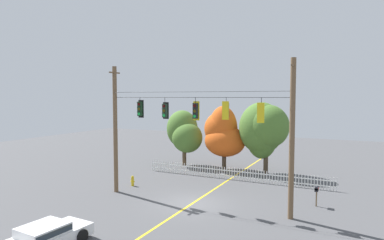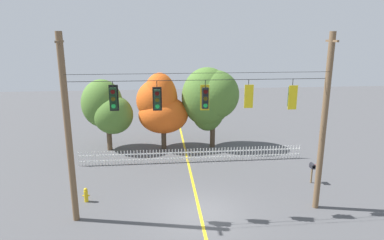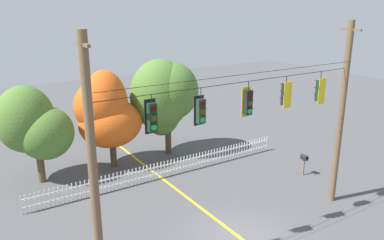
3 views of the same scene
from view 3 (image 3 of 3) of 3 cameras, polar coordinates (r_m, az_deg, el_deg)
ground at (r=18.01m, az=6.84°, el=-16.63°), size 80.00×80.00×0.00m
lane_centerline_stripe at (r=18.00m, az=6.84°, el=-16.62°), size 0.16×36.00×0.01m
signal_support_span at (r=15.94m, az=7.41°, el=-2.53°), size 12.81×1.10×9.16m
traffic_signal_eastbound_side at (r=13.34m, az=-5.92°, el=0.43°), size 0.43×0.38×1.42m
traffic_signal_northbound_primary at (r=14.34m, az=1.27°, el=1.33°), size 0.43×0.38×1.45m
traffic_signal_southbound_primary at (r=15.67m, az=8.18°, el=2.58°), size 0.43×0.38×1.48m
traffic_signal_northbound_secondary at (r=17.05m, az=13.57°, el=3.66°), size 0.43×0.38×1.36m
traffic_signal_westbound_side at (r=18.68m, az=18.23°, el=4.11°), size 0.43×0.38×1.48m
white_picket_fence at (r=23.16m, az=-3.82°, el=-7.13°), size 16.12×0.06×1.02m
autumn_maple_near_fence at (r=23.28m, az=-22.18°, el=-0.73°), size 4.04×3.57×5.62m
autumn_maple_mid at (r=24.26m, az=-12.49°, el=1.01°), size 4.09×3.32×6.11m
autumn_oak_far_east at (r=25.52m, az=-4.11°, el=3.62°), size 4.54×3.83×6.50m
roadside_mailbox at (r=24.06m, az=16.14°, el=-5.47°), size 0.25×0.44×1.29m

